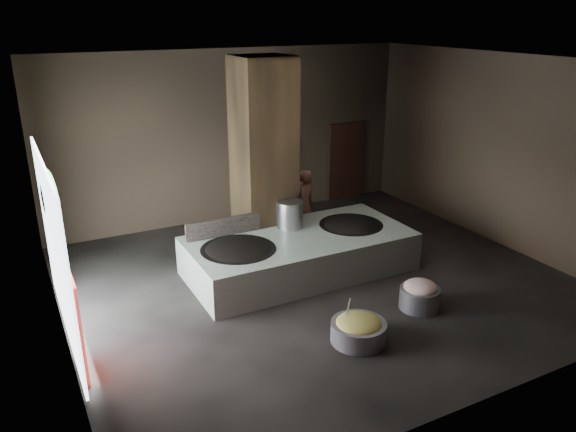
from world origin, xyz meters
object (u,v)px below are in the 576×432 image
wok_left (238,253)px  stock_pot (290,215)px  meat_basin (419,298)px  veg_basin (358,332)px  hearth_platform (300,253)px  wok_right (351,228)px  cook (304,205)px

wok_left → stock_pot: bearing=21.8°
meat_basin → stock_pot: bearing=111.7°
wok_left → veg_basin: (1.02, -2.86, -0.57)m
hearth_platform → veg_basin: hearth_platform is taller
hearth_platform → stock_pot: (0.05, 0.55, 0.71)m
hearth_platform → wok_right: (1.35, 0.05, 0.33)m
cook → meat_basin: size_ratio=2.35×
stock_pot → cook: cook is taller
wok_left → veg_basin: bearing=-70.3°
meat_basin → veg_basin: bearing=-166.2°
hearth_platform → meat_basin: 2.80m
wok_left → cook: size_ratio=0.84×
cook → meat_basin: cook is taller
hearth_platform → cook: 1.88m
veg_basin → meat_basin: size_ratio=1.26×
veg_basin → wok_right: bearing=59.0°
wok_right → meat_basin: wok_right is taller
wok_left → meat_basin: 3.69m
wok_right → veg_basin: bearing=-121.0°
hearth_platform → wok_left: 1.49m
meat_basin → wok_right: bearing=88.0°
wok_right → stock_pot: stock_pot is taller
hearth_platform → veg_basin: bearing=-98.3°
hearth_platform → veg_basin: (-0.43, -2.91, -0.24)m
cook → wok_left: bearing=22.2°
veg_basin → hearth_platform: bearing=81.7°
hearth_platform → cook: bearing=58.5°
veg_basin → meat_basin: (1.69, 0.41, 0.03)m
wok_left → meat_basin: size_ratio=1.98×
wok_left → meat_basin: (2.71, -2.44, -0.54)m
hearth_platform → cook: (0.95, 1.55, 0.48)m
wok_right → cook: bearing=104.9°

